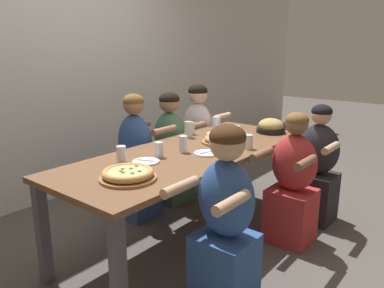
{
  "coord_description": "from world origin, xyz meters",
  "views": [
    {
      "loc": [
        -2.19,
        -1.77,
        1.52
      ],
      "look_at": [
        0.0,
        0.0,
        0.79
      ],
      "focal_mm": 35.0,
      "sensor_mm": 36.0,
      "label": 1
    }
  ],
  "objects_px": {
    "empty_plate_b": "(219,134)",
    "drinking_glass_a": "(183,145)",
    "diner_near_right": "(317,170)",
    "diner_far_right": "(198,141)",
    "empty_plate_d": "(146,162)",
    "drinking_glass_c": "(159,150)",
    "diner_near_midright": "(292,186)",
    "drinking_glass_g": "(248,142)",
    "drinking_glass_h": "(191,128)",
    "empty_plate_a": "(207,153)",
    "drinking_glass_e": "(216,124)",
    "drinking_glass_f": "(121,155)",
    "drinking_glass_b": "(229,148)",
    "pizza_board_main": "(221,140)",
    "diner_near_midleft": "(225,223)",
    "pizza_board_second": "(128,174)",
    "diner_far_center": "(136,162)",
    "skillet_bowl": "(271,127)",
    "empty_plate_c": "(230,127)",
    "drinking_glass_d": "(188,130)",
    "diner_far_midright": "(170,152)"
  },
  "relations": [
    {
      "from": "pizza_board_second",
      "to": "diner_near_midright",
      "type": "distance_m",
      "value": 1.35
    },
    {
      "from": "empty_plate_d",
      "to": "empty_plate_a",
      "type": "bearing_deg",
      "value": -25.02
    },
    {
      "from": "empty_plate_b",
      "to": "drinking_glass_a",
      "type": "height_order",
      "value": "drinking_glass_a"
    },
    {
      "from": "diner_near_midleft",
      "to": "empty_plate_c",
      "type": "bearing_deg",
      "value": -57.44
    },
    {
      "from": "empty_plate_b",
      "to": "drinking_glass_h",
      "type": "relative_size",
      "value": 1.92
    },
    {
      "from": "skillet_bowl",
      "to": "diner_far_midright",
      "type": "xyz_separation_m",
      "value": [
        -0.49,
        0.84,
        -0.29
      ]
    },
    {
      "from": "drinking_glass_d",
      "to": "drinking_glass_f",
      "type": "relative_size",
      "value": 1.23
    },
    {
      "from": "drinking_glass_e",
      "to": "diner_far_right",
      "type": "height_order",
      "value": "diner_far_right"
    },
    {
      "from": "drinking_glass_e",
      "to": "drinking_glass_c",
      "type": "bearing_deg",
      "value": -168.52
    },
    {
      "from": "pizza_board_main",
      "to": "empty_plate_a",
      "type": "distance_m",
      "value": 0.36
    },
    {
      "from": "empty_plate_c",
      "to": "drinking_glass_c",
      "type": "relative_size",
      "value": 1.83
    },
    {
      "from": "pizza_board_main",
      "to": "diner_near_midleft",
      "type": "bearing_deg",
      "value": -143.82
    },
    {
      "from": "drinking_glass_c",
      "to": "drinking_glass_e",
      "type": "height_order",
      "value": "drinking_glass_e"
    },
    {
      "from": "diner_near_midright",
      "to": "diner_far_center",
      "type": "height_order",
      "value": "diner_far_center"
    },
    {
      "from": "drinking_glass_a",
      "to": "drinking_glass_g",
      "type": "xyz_separation_m",
      "value": [
        0.4,
        -0.33,
        -0.0
      ]
    },
    {
      "from": "pizza_board_second",
      "to": "drinking_glass_a",
      "type": "xyz_separation_m",
      "value": [
        0.68,
        0.13,
        0.02
      ]
    },
    {
      "from": "empty_plate_c",
      "to": "empty_plate_d",
      "type": "distance_m",
      "value": 1.37
    },
    {
      "from": "drinking_glass_a",
      "to": "empty_plate_d",
      "type": "bearing_deg",
      "value": 174.61
    },
    {
      "from": "diner_near_midleft",
      "to": "diner_far_right",
      "type": "xyz_separation_m",
      "value": [
        1.41,
        1.31,
        0.02
      ]
    },
    {
      "from": "drinking_glass_c",
      "to": "diner_near_midright",
      "type": "height_order",
      "value": "diner_near_midright"
    },
    {
      "from": "empty_plate_b",
      "to": "diner_near_midright",
      "type": "distance_m",
      "value": 0.86
    },
    {
      "from": "pizza_board_second",
      "to": "drinking_glass_d",
      "type": "bearing_deg",
      "value": 20.81
    },
    {
      "from": "drinking_glass_g",
      "to": "diner_near_midright",
      "type": "distance_m",
      "value": 0.48
    },
    {
      "from": "drinking_glass_e",
      "to": "skillet_bowl",
      "type": "bearing_deg",
      "value": -63.16
    },
    {
      "from": "empty_plate_b",
      "to": "drinking_glass_f",
      "type": "xyz_separation_m",
      "value": [
        -1.13,
        0.04,
        0.05
      ]
    },
    {
      "from": "drinking_glass_f",
      "to": "diner_far_right",
      "type": "distance_m",
      "value": 1.56
    },
    {
      "from": "drinking_glass_g",
      "to": "diner_near_right",
      "type": "bearing_deg",
      "value": -28.03
    },
    {
      "from": "drinking_glass_f",
      "to": "diner_far_right",
      "type": "bearing_deg",
      "value": 17.69
    },
    {
      "from": "empty_plate_d",
      "to": "drinking_glass_f",
      "type": "bearing_deg",
      "value": 127.35
    },
    {
      "from": "empty_plate_a",
      "to": "drinking_glass_e",
      "type": "height_order",
      "value": "drinking_glass_e"
    },
    {
      "from": "empty_plate_b",
      "to": "empty_plate_c",
      "type": "distance_m",
      "value": 0.35
    },
    {
      "from": "drinking_glass_b",
      "to": "diner_far_center",
      "type": "relative_size",
      "value": 0.11
    },
    {
      "from": "empty_plate_b",
      "to": "empty_plate_d",
      "type": "bearing_deg",
      "value": -174.48
    },
    {
      "from": "drinking_glass_c",
      "to": "drinking_glass_g",
      "type": "xyz_separation_m",
      "value": [
        0.61,
        -0.39,
        0.0
      ]
    },
    {
      "from": "empty_plate_b",
      "to": "drinking_glass_c",
      "type": "relative_size",
      "value": 1.93
    },
    {
      "from": "drinking_glass_g",
      "to": "diner_near_midright",
      "type": "bearing_deg",
      "value": -69.39
    },
    {
      "from": "diner_far_midright",
      "to": "diner_far_right",
      "type": "bearing_deg",
      "value": 90.0
    },
    {
      "from": "diner_near_midright",
      "to": "diner_far_center",
      "type": "bearing_deg",
      "value": 18.62
    },
    {
      "from": "pizza_board_second",
      "to": "drinking_glass_a",
      "type": "relative_size",
      "value": 2.74
    },
    {
      "from": "drinking_glass_b",
      "to": "diner_near_right",
      "type": "relative_size",
      "value": 0.12
    },
    {
      "from": "pizza_board_second",
      "to": "empty_plate_b",
      "type": "xyz_separation_m",
      "value": [
        1.34,
        0.27,
        -0.03
      ]
    },
    {
      "from": "drinking_glass_d",
      "to": "diner_near_midright",
      "type": "xyz_separation_m",
      "value": [
        0.13,
        -0.95,
        -0.34
      ]
    },
    {
      "from": "empty_plate_c",
      "to": "drinking_glass_d",
      "type": "bearing_deg",
      "value": 175.51
    },
    {
      "from": "skillet_bowl",
      "to": "drinking_glass_g",
      "type": "bearing_deg",
      "value": -168.42
    },
    {
      "from": "empty_plate_c",
      "to": "diner_far_center",
      "type": "height_order",
      "value": "diner_far_center"
    },
    {
      "from": "drinking_glass_h",
      "to": "diner_near_right",
      "type": "bearing_deg",
      "value": -62.39
    },
    {
      "from": "empty_plate_d",
      "to": "pizza_board_main",
      "type": "bearing_deg",
      "value": -7.07
    },
    {
      "from": "empty_plate_d",
      "to": "drinking_glass_h",
      "type": "xyz_separation_m",
      "value": [
        0.87,
        0.3,
        0.05
      ]
    },
    {
      "from": "pizza_board_second",
      "to": "diner_near_midright",
      "type": "height_order",
      "value": "diner_near_midright"
    },
    {
      "from": "diner_near_right",
      "to": "diner_far_right",
      "type": "bearing_deg",
      "value": 1.53
    }
  ]
}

